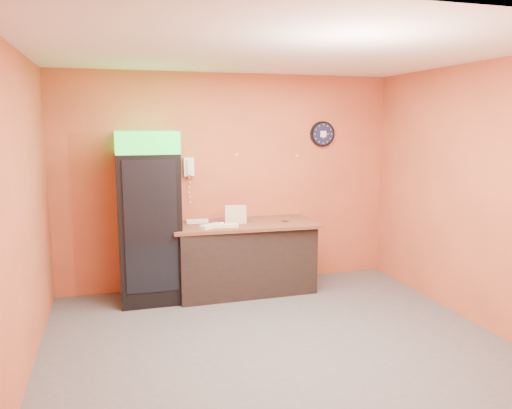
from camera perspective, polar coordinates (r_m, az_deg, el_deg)
name	(u,v)px	position (r m, az deg, el deg)	size (l,w,h in m)	color
floor	(276,343)	(5.14, 2.32, -15.52)	(4.50, 4.50, 0.00)	#47474C
back_wall	(229,181)	(6.64, -3.06, 2.70)	(4.50, 0.02, 2.80)	#D05D3A
left_wall	(18,216)	(4.56, -25.51, -1.18)	(0.02, 4.00, 2.80)	#D05D3A
right_wall	(476,195)	(5.84, 23.86, 1.04)	(0.02, 4.00, 2.80)	#D05D3A
ceiling	(278,51)	(4.72, 2.55, 17.12)	(4.50, 4.00, 0.02)	white
beverage_cooler	(149,220)	(6.15, -12.14, -1.70)	(0.72, 0.74, 2.06)	black
prep_counter	(244,258)	(6.48, -1.40, -6.17)	(1.73, 0.77, 0.87)	black
wall_clock	(322,134)	(6.98, 7.60, 7.99)	(0.35, 0.06, 0.35)	black
wall_phone	(189,167)	(6.47, -7.69, 4.29)	(0.13, 0.11, 0.23)	white
butcher_paper	(244,224)	(6.37, -1.42, -2.24)	(1.84, 0.86, 0.04)	brown
sub_roll_stack	(236,214)	(6.30, -2.35, -1.14)	(0.28, 0.13, 0.23)	beige
wrapped_sandwich_left	(211,226)	(6.07, -5.15, -2.47)	(0.29, 0.11, 0.04)	silver
wrapped_sandwich_mid	(227,226)	(6.09, -3.36, -2.42)	(0.28, 0.11, 0.04)	silver
wrapped_sandwich_right	(197,221)	(6.38, -6.71, -1.93)	(0.27, 0.11, 0.04)	silver
kitchen_tool	(232,221)	(6.33, -2.80, -1.86)	(0.06, 0.06, 0.06)	silver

